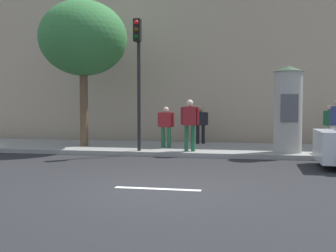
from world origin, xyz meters
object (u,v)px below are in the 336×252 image
traffic_light (138,63)px  pedestrian_tallest (166,124)px  street_tree (83,39)px  pedestrian_with_bag (200,122)px  pedestrian_in_light_jacket (329,122)px  poster_column (288,109)px  pedestrian_with_backpack (190,120)px

traffic_light → pedestrian_tallest: (0.72, 1.25, -2.11)m
street_tree → pedestrian_with_bag: 5.66m
pedestrian_with_bag → pedestrian_in_light_jacket: pedestrian_in_light_jacket is taller
poster_column → street_tree: bearing=174.8°
pedestrian_with_bag → pedestrian_with_backpack: (-0.05, -2.78, 0.17)m
street_tree → pedestrian_tallest: street_tree is taller
traffic_light → pedestrian_with_bag: 4.13m
poster_column → pedestrian_in_light_jacket: poster_column is taller
street_tree → pedestrian_with_backpack: size_ratio=3.15×
street_tree → pedestrian_in_light_jacket: size_ratio=3.51×
traffic_light → pedestrian_with_backpack: (1.74, 0.29, -1.94)m
poster_column → pedestrian_with_backpack: bearing=-174.8°
street_tree → pedestrian_in_light_jacket: street_tree is taller
poster_column → pedestrian_with_backpack: poster_column is taller
street_tree → pedestrian_with_backpack: bearing=-12.9°
poster_column → street_tree: size_ratio=0.52×
poster_column → pedestrian_with_bag: poster_column is taller
traffic_light → poster_column: bearing=6.7°
pedestrian_in_light_jacket → poster_column: bearing=-126.4°
poster_column → pedestrian_with_bag: (-3.19, 2.48, -0.57)m
pedestrian_with_bag → pedestrian_in_light_jacket: 4.98m
poster_column → pedestrian_tallest: (-4.26, 0.66, -0.57)m
street_tree → pedestrian_with_backpack: 5.31m
traffic_light → poster_column: traffic_light is taller
street_tree → pedestrian_with_bag: street_tree is taller
poster_column → pedestrian_with_backpack: 3.28m
pedestrian_in_light_jacket → traffic_light: bearing=-156.0°
pedestrian_with_bag → poster_column: bearing=-37.9°
pedestrian_tallest → pedestrian_with_bag: (1.07, 1.82, 0.00)m
pedestrian_in_light_jacket → pedestrian_with_backpack: (-5.03, -2.72, 0.15)m
street_tree → pedestrian_tallest: bearing=-0.3°
street_tree → pedestrian_in_light_jacket: bearing=10.7°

